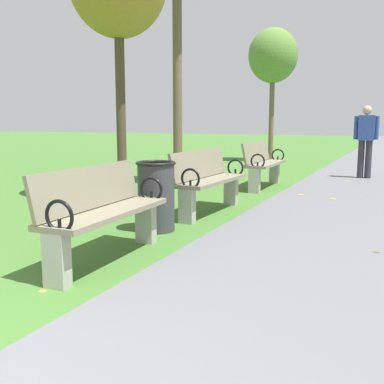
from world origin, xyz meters
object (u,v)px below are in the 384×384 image
Objects in this scene: park_bench_2 at (103,211)px; pedestrian_walking at (366,138)px; park_bench_3 at (208,179)px; park_bench_4 at (263,163)px; trash_bin at (156,196)px; tree_4 at (273,57)px.

pedestrian_walking reaches higher than park_bench_2.
park_bench_4 is (-0.00, 2.78, 0.00)m from park_bench_3.
pedestrian_walking is at bearing 71.42° from park_bench_3.
park_bench_2 reaches higher than trash_bin.
trash_bin is at bearing -106.34° from pedestrian_walking.
park_bench_2 is at bearing -83.47° from trash_bin.
tree_4 reaches higher than park_bench_2.
park_bench_4 is at bearing -126.62° from pedestrian_walking.
park_bench_3 reaches higher than trash_bin.
trash_bin is (-0.15, -1.25, -0.06)m from park_bench_3.
park_bench_2 is 2.53m from park_bench_3.
park_bench_2 is 5.31m from park_bench_4.
tree_4 is 4.96× the size of trash_bin.
tree_4 is (-1.44, 8.61, 2.80)m from park_bench_3.
tree_4 is (-1.44, 5.83, 2.80)m from park_bench_4.
trash_bin is at bearing 96.53° from park_bench_2.
park_bench_2 is at bearing -102.63° from pedestrian_walking.
park_bench_4 is 2.89m from pedestrian_walking.
tree_4 is at bearing 97.34° from park_bench_2.
park_bench_4 is 1.91× the size of trash_bin.
park_bench_2 is at bearing -82.66° from tree_4.
park_bench_3 is 1.26m from trash_bin.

